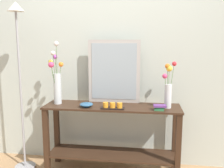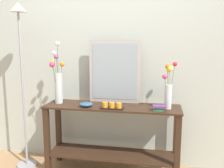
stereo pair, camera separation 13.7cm
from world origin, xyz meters
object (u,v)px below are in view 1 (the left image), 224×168
at_px(mirror_leaning, 114,71).
at_px(console_table, 112,132).
at_px(floor_lamp, 19,60).
at_px(book_stack, 160,107).
at_px(candle_tray, 113,106).
at_px(vase_right, 168,87).
at_px(decorative_bowl, 86,104).
at_px(tall_vase_left, 57,80).

bearing_deg(mirror_leaning, console_table, -88.36).
bearing_deg(floor_lamp, console_table, 2.77).
xyz_separation_m(mirror_leaning, book_stack, (0.51, -0.28, -0.33)).
relative_size(mirror_leaning, candle_tray, 2.93).
distance_m(mirror_leaning, vase_right, 0.64).
xyz_separation_m(mirror_leaning, vase_right, (0.60, -0.17, -0.14)).
bearing_deg(vase_right, book_stack, -129.18).
xyz_separation_m(vase_right, floor_lamp, (-1.63, -0.05, 0.28)).
xyz_separation_m(vase_right, decorative_bowl, (-0.86, -0.09, -0.19)).
relative_size(decorative_bowl, book_stack, 1.08).
xyz_separation_m(console_table, decorative_bowl, (-0.27, -0.10, 0.33)).
bearing_deg(book_stack, console_table, 167.66).
distance_m(vase_right, floor_lamp, 1.65).
distance_m(candle_tray, decorative_bowl, 0.29).
bearing_deg(candle_tray, mirror_leaning, 95.50).
bearing_deg(tall_vase_left, vase_right, -0.42).
height_order(console_table, tall_vase_left, tall_vase_left).
xyz_separation_m(tall_vase_left, candle_tray, (0.65, -0.13, -0.24)).
distance_m(console_table, tall_vase_left, 0.84).
bearing_deg(book_stack, vase_right, 50.82).
xyz_separation_m(tall_vase_left, vase_right, (1.22, -0.01, -0.05)).
bearing_deg(candle_tray, vase_right, 12.14).
relative_size(console_table, mirror_leaning, 2.07).
relative_size(candle_tray, decorative_bowl, 1.71).
distance_m(book_stack, floor_lamp, 1.61).
bearing_deg(mirror_leaning, floor_lamp, -167.89).
height_order(console_table, decorative_bowl, decorative_bowl).
xyz_separation_m(decorative_bowl, floor_lamp, (-0.76, 0.05, 0.47)).
bearing_deg(mirror_leaning, book_stack, -28.74).
relative_size(tall_vase_left, book_stack, 5.30).
distance_m(tall_vase_left, candle_tray, 0.70).
distance_m(mirror_leaning, decorative_bowl, 0.50).
bearing_deg(decorative_bowl, candle_tray, -5.96).
bearing_deg(floor_lamp, candle_tray, -4.12).
bearing_deg(tall_vase_left, candle_tray, -11.53).
height_order(decorative_bowl, floor_lamp, floor_lamp).
bearing_deg(tall_vase_left, mirror_leaning, 14.77).
distance_m(tall_vase_left, book_stack, 1.16).
bearing_deg(floor_lamp, book_stack, -2.28).
relative_size(vase_right, decorative_bowl, 3.39).
bearing_deg(console_table, candle_tray, -79.35).
relative_size(console_table, candle_tray, 6.08).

